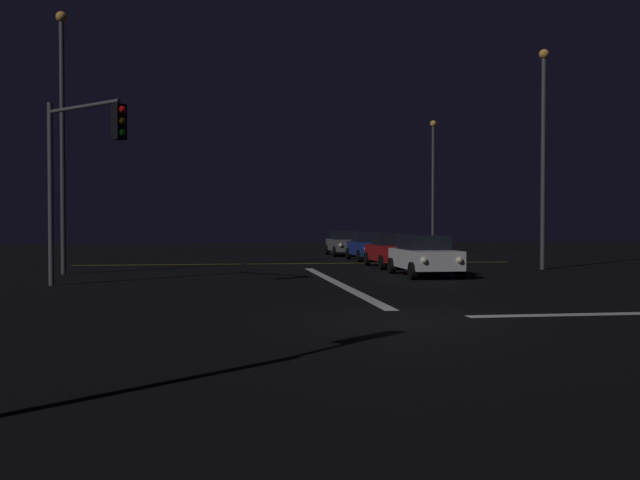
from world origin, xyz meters
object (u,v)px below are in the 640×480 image
at_px(streetlamp_right_near, 543,144).
at_px(streetlamp_left_near, 62,125).
at_px(sedan_red, 393,250).
at_px(sedan_blue, 370,246).
at_px(traffic_signal_nw, 79,158).
at_px(sedan_white, 424,255).
at_px(streetlamp_right_far, 433,177).
at_px(sedan_gray, 345,243).

relative_size(streetlamp_right_near, streetlamp_left_near, 0.93).
height_order(sedan_red, streetlamp_right_near, streetlamp_right_near).
xyz_separation_m(sedan_blue, streetlamp_left_near, (-14.23, -8.23, 5.10)).
bearing_deg(sedan_red, traffic_signal_nw, -144.90).
height_order(sedan_white, streetlamp_left_near, streetlamp_left_near).
distance_m(streetlamp_right_near, streetlamp_left_near, 20.18).
bearing_deg(streetlamp_right_far, sedan_red, -114.12).
bearing_deg(sedan_white, traffic_signal_nw, -165.03).
bearing_deg(sedan_gray, sedan_blue, -87.39).
distance_m(sedan_blue, streetlamp_right_near, 11.19).
xyz_separation_m(sedan_white, streetlamp_right_far, (6.27, 19.07, 4.29)).
bearing_deg(sedan_white, streetlamp_right_near, 26.07).
xyz_separation_m(sedan_red, sedan_gray, (-0.09, 11.97, 0.00)).
height_order(sedan_blue, streetlamp_right_far, streetlamp_right_far).
distance_m(sedan_red, streetlamp_right_far, 15.62).
bearing_deg(streetlamp_right_near, sedan_red, 159.49).
xyz_separation_m(sedan_white, sedan_gray, (0.04, 17.33, 0.00)).
xyz_separation_m(sedan_gray, traffic_signal_nw, (-12.15, -20.57, 3.28)).
distance_m(traffic_signal_nw, streetlamp_right_far, 28.91).
distance_m(sedan_white, sedan_gray, 17.33).
bearing_deg(streetlamp_right_far, streetlamp_right_near, -90.00).
bearing_deg(streetlamp_right_far, sedan_blue, -127.44).
bearing_deg(streetlamp_left_near, streetlamp_right_near, 0.00).
relative_size(sedan_red, sedan_blue, 1.00).
bearing_deg(streetlamp_right_near, sedan_white, -153.93).
distance_m(sedan_white, streetlamp_left_near, 15.13).
bearing_deg(sedan_red, streetlamp_right_near, -20.51).
xyz_separation_m(traffic_signal_nw, streetlamp_right_far, (18.37, 22.30, 1.01)).
relative_size(streetlamp_right_far, streetlamp_left_near, 0.85).
bearing_deg(sedan_white, sedan_gray, 89.86).
height_order(sedan_blue, streetlamp_left_near, streetlamp_left_near).
relative_size(streetlamp_right_far, streetlamp_right_near, 0.92).
height_order(traffic_signal_nw, streetlamp_left_near, streetlamp_left_near).
bearing_deg(sedan_gray, streetlamp_right_near, -66.43).
xyz_separation_m(sedan_red, sedan_blue, (0.19, 5.93, 0.00)).
bearing_deg(streetlamp_right_far, sedan_white, -108.20).
height_order(sedan_white, sedan_red, same).
height_order(sedan_red, streetlamp_right_far, streetlamp_right_far).
xyz_separation_m(sedan_blue, sedan_gray, (-0.28, 6.04, 0.00)).
relative_size(sedan_gray, traffic_signal_nw, 0.73).
bearing_deg(streetlamp_right_far, traffic_signal_nw, -129.48).
bearing_deg(sedan_gray, streetlamp_right_far, 15.56).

